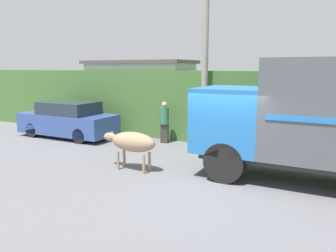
# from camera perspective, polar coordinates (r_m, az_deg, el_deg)

# --- Properties ---
(ground_plane) EXTENTS (60.00, 60.00, 0.00)m
(ground_plane) POSITION_cam_1_polar(r_m,az_deg,el_deg) (9.88, 9.64, -8.89)
(ground_plane) COLOR slate
(hillside_embankment) EXTENTS (32.00, 5.82, 3.07)m
(hillside_embankment) POSITION_cam_1_polar(r_m,az_deg,el_deg) (16.04, 17.22, 3.72)
(hillside_embankment) COLOR #426B33
(hillside_embankment) RESTS_ON ground_plane
(building_backdrop) EXTENTS (5.46, 2.70, 3.55)m
(building_backdrop) POSITION_cam_1_polar(r_m,az_deg,el_deg) (16.83, -4.89, 5.29)
(building_backdrop) COLOR #B2BCAD
(building_backdrop) RESTS_ON ground_plane
(cargo_truck) EXTENTS (6.47, 2.32, 3.45)m
(cargo_truck) POSITION_cam_1_polar(r_m,az_deg,el_deg) (9.64, 25.24, 1.37)
(cargo_truck) COLOR #2D2D2D
(cargo_truck) RESTS_ON ground_plane
(brown_cow) EXTENTS (1.89, 0.63, 1.23)m
(brown_cow) POSITION_cam_1_polar(r_m,az_deg,el_deg) (10.30, -6.29, -2.82)
(brown_cow) COLOR #9E7F60
(brown_cow) RESTS_ON ground_plane
(parked_suv) EXTENTS (4.68, 1.85, 1.66)m
(parked_suv) POSITION_cam_1_polar(r_m,az_deg,el_deg) (15.90, -17.06, 1.00)
(parked_suv) COLOR #334C8C
(parked_suv) RESTS_ON ground_plane
(pedestrian_on_hill) EXTENTS (0.44, 0.44, 1.78)m
(pedestrian_on_hill) POSITION_cam_1_polar(r_m,az_deg,el_deg) (13.98, -0.61, 0.96)
(pedestrian_on_hill) COLOR #38332D
(pedestrian_on_hill) RESTS_ON ground_plane
(utility_pole) EXTENTS (0.90, 0.26, 6.83)m
(utility_pole) POSITION_cam_1_polar(r_m,az_deg,el_deg) (13.33, 6.46, 11.44)
(utility_pole) COLOR gray
(utility_pole) RESTS_ON ground_plane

